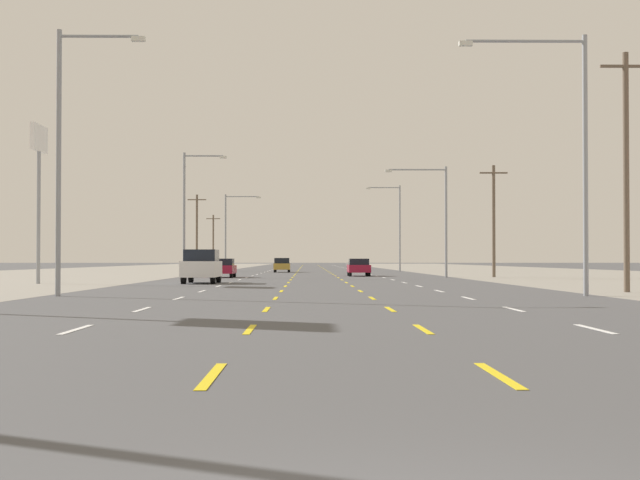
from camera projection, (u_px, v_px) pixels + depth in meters
The scene contains 17 objects.
ground_plane at pixel (316, 278), 70.41m from camera, with size 572.00×572.00×0.00m, color #4C4C4F.
lane_markings at pixel (313, 271), 108.89m from camera, with size 10.64×227.60×0.01m.
suv_far_left_nearest at pixel (202, 266), 55.16m from camera, with size 1.98×4.90×1.98m.
sedan_far_left_near at pixel (223, 268), 72.44m from camera, with size 1.80×4.50×1.46m.
sedan_inner_right_mid at pixel (359, 267), 78.25m from camera, with size 1.80×4.50×1.46m.
hatchback_inner_left_midfar at pixel (282, 265), 100.49m from camera, with size 1.72×3.90×1.54m.
pole_sign_left_row_1 at pixel (39, 159), 54.09m from camera, with size 0.24×2.80×9.18m.
streetlight_left_row_0 at pixel (66, 145), 35.92m from camera, with size 3.40×0.26×10.26m.
streetlight_right_row_0 at pixel (571, 142), 36.18m from camera, with size 4.98×0.26×10.11m.
streetlight_left_row_1 at pixel (188, 206), 72.36m from camera, with size 3.38×0.26×9.67m.
streetlight_right_row_1 at pixel (439, 211), 72.60m from camera, with size 4.83×0.26×8.62m.
streetlight_left_row_2 at pixel (229, 226), 108.79m from camera, with size 4.19×0.26×8.95m.
streetlight_right_row_2 at pixel (396, 222), 109.05m from camera, with size 4.05×0.26×10.01m.
utility_pole_right_row_0 at pixel (626, 167), 40.30m from camera, with size 2.20×0.26×10.35m.
utility_pole_right_row_1 at pixel (494, 219), 73.72m from camera, with size 2.20×0.26×8.82m.
utility_pole_left_row_2 at pixel (197, 231), 110.38m from camera, with size 2.20×0.26×9.03m.
utility_pole_left_row_3 at pixel (213, 240), 148.08m from camera, with size 2.20×0.26×8.42m.
Camera 1 is at (-0.58, -4.45, 1.43)m, focal length 52.61 mm.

